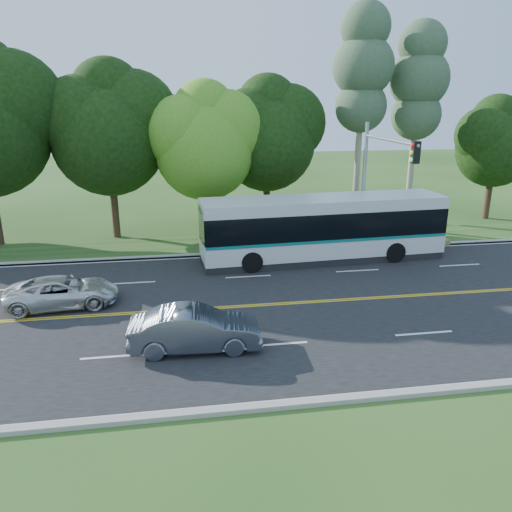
{
  "coord_description": "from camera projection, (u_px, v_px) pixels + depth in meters",
  "views": [
    {
      "loc": [
        -3.64,
        -18.84,
        8.24
      ],
      "look_at": [
        -0.35,
        2.0,
        1.52
      ],
      "focal_mm": 35.0,
      "sensor_mm": 36.0,
      "label": 1
    }
  ],
  "objects": [
    {
      "name": "ground",
      "position": [
        272.0,
        305.0,
        20.78
      ],
      "size": [
        120.0,
        120.0,
        0.0
      ],
      "primitive_type": "plane",
      "color": "#254818",
      "rests_on": "ground"
    },
    {
      "name": "grass_verge",
      "position": [
        243.0,
        244.0,
        29.23
      ],
      "size": [
        60.0,
        4.0,
        0.1
      ],
      "primitive_type": "cube",
      "color": "#254818",
      "rests_on": "ground"
    },
    {
      "name": "road",
      "position": [
        272.0,
        305.0,
        20.78
      ],
      "size": [
        60.0,
        14.0,
        0.02
      ],
      "primitive_type": "cube",
      "color": "black",
      "rests_on": "ground"
    },
    {
      "name": "curb_south",
      "position": [
        319.0,
        402.0,
        14.03
      ],
      "size": [
        60.0,
        0.3,
        0.15
      ],
      "primitive_type": "cube",
      "color": "#9F9B90",
      "rests_on": "ground"
    },
    {
      "name": "sedan",
      "position": [
        195.0,
        329.0,
        16.88
      ],
      "size": [
        4.51,
        1.74,
        1.47
      ],
      "primitive_type": "imported",
      "rotation": [
        0.0,
        0.0,
        1.53
      ],
      "color": "slate",
      "rests_on": "road"
    },
    {
      "name": "tree_row",
      "position": [
        149.0,
        124.0,
        29.39
      ],
      "size": [
        44.7,
        9.1,
        13.84
      ],
      "color": "#331D16",
      "rests_on": "ground"
    },
    {
      "name": "curb_north",
      "position": [
        248.0,
        253.0,
        27.49
      ],
      "size": [
        60.0,
        0.3,
        0.15
      ],
      "primitive_type": "cube",
      "color": "#9F9B90",
      "rests_on": "ground"
    },
    {
      "name": "transit_bus",
      "position": [
        323.0,
        229.0,
        26.08
      ],
      "size": [
        12.86,
        3.5,
        3.33
      ],
      "rotation": [
        0.0,
        0.0,
        0.06
      ],
      "color": "silver",
      "rests_on": "road"
    },
    {
      "name": "lane_markings",
      "position": [
        270.0,
        304.0,
        20.76
      ],
      "size": [
        57.6,
        13.82,
        0.0
      ],
      "color": "gold",
      "rests_on": "road"
    },
    {
      "name": "suv",
      "position": [
        63.0,
        292.0,
        20.45
      ],
      "size": [
        4.61,
        2.48,
        1.23
      ],
      "primitive_type": "imported",
      "rotation": [
        0.0,
        0.0,
        1.67
      ],
      "color": "silver",
      "rests_on": "road"
    },
    {
      "name": "traffic_signal",
      "position": [
        378.0,
        171.0,
        25.41
      ],
      "size": [
        0.42,
        6.1,
        7.0
      ],
      "color": "#92959A",
      "rests_on": "ground"
    },
    {
      "name": "bougainvillea_hedge",
      "position": [
        366.0,
        232.0,
        29.3
      ],
      "size": [
        9.5,
        2.25,
        1.5
      ],
      "color": "maroon",
      "rests_on": "ground"
    }
  ]
}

